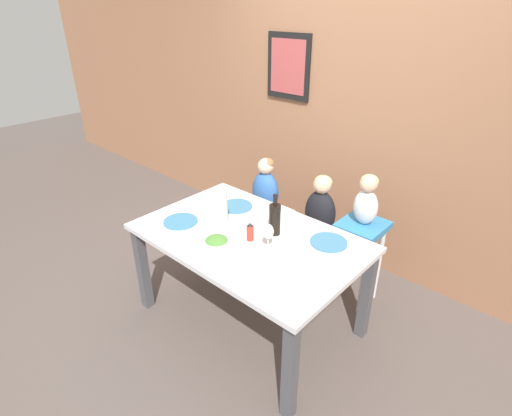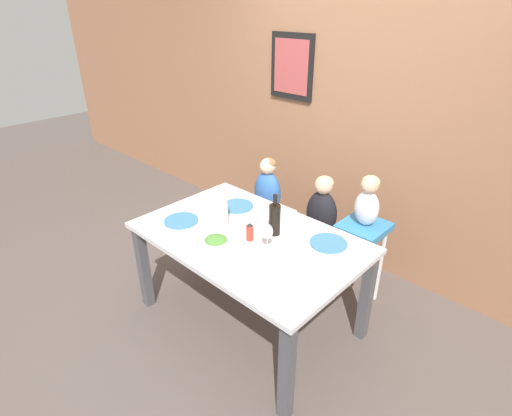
{
  "view_description": "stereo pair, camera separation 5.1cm",
  "coord_description": "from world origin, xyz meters",
  "px_view_note": "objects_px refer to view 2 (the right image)",
  "views": [
    {
      "loc": [
        1.58,
        -1.68,
        2.15
      ],
      "look_at": [
        0.0,
        0.07,
        0.92
      ],
      "focal_mm": 28.0,
      "sensor_mm": 36.0,
      "label": 1
    },
    {
      "loc": [
        1.62,
        -1.64,
        2.15
      ],
      "look_at": [
        0.0,
        0.07,
        0.92
      ],
      "focal_mm": 28.0,
      "sensor_mm": 36.0,
      "label": 2
    }
  ],
  "objects_px": {
    "wine_bottle": "(275,219)",
    "dinner_plate_back_left": "(237,206)",
    "paper_towel_roll": "(220,209)",
    "person_baby_right": "(368,200)",
    "chair_far_center": "(319,242)",
    "person_child_left": "(268,187)",
    "wine_glass_near": "(267,232)",
    "chair_far_left": "(267,219)",
    "person_child_center": "(322,208)",
    "salad_bowl_large": "(216,243)",
    "dinner_plate_front_left": "(181,221)",
    "dinner_plate_back_right": "(328,243)",
    "chair_right_highchair": "(362,243)"
  },
  "relations": [
    {
      "from": "person_child_left",
      "to": "wine_glass_near",
      "type": "relative_size",
      "value": 2.85
    },
    {
      "from": "person_baby_right",
      "to": "dinner_plate_back_right",
      "type": "distance_m",
      "value": 0.49
    },
    {
      "from": "wine_bottle",
      "to": "chair_far_center",
      "type": "bearing_deg",
      "value": 92.76
    },
    {
      "from": "chair_far_center",
      "to": "wine_glass_near",
      "type": "xyz_separation_m",
      "value": [
        0.12,
        -0.78,
        0.49
      ]
    },
    {
      "from": "paper_towel_roll",
      "to": "salad_bowl_large",
      "type": "relative_size",
      "value": 1.61
    },
    {
      "from": "person_baby_right",
      "to": "dinner_plate_back_right",
      "type": "xyz_separation_m",
      "value": [
        -0.0,
        -0.46,
        -0.15
      ]
    },
    {
      "from": "person_child_center",
      "to": "dinner_plate_back_left",
      "type": "bearing_deg",
      "value": -131.22
    },
    {
      "from": "dinner_plate_back_left",
      "to": "dinner_plate_front_left",
      "type": "bearing_deg",
      "value": -106.47
    },
    {
      "from": "paper_towel_roll",
      "to": "wine_glass_near",
      "type": "relative_size",
      "value": 1.53
    },
    {
      "from": "paper_towel_roll",
      "to": "person_baby_right",
      "type": "bearing_deg",
      "value": 48.98
    },
    {
      "from": "person_child_center",
      "to": "wine_glass_near",
      "type": "height_order",
      "value": "person_child_center"
    },
    {
      "from": "salad_bowl_large",
      "to": "wine_glass_near",
      "type": "bearing_deg",
      "value": 43.47
    },
    {
      "from": "chair_far_center",
      "to": "person_child_center",
      "type": "height_order",
      "value": "person_child_center"
    },
    {
      "from": "person_baby_right",
      "to": "dinner_plate_back_right",
      "type": "relative_size",
      "value": 1.57
    },
    {
      "from": "person_child_left",
      "to": "dinner_plate_back_left",
      "type": "bearing_deg",
      "value": -74.81
    },
    {
      "from": "chair_far_center",
      "to": "dinner_plate_front_left",
      "type": "distance_m",
      "value": 1.16
    },
    {
      "from": "chair_far_left",
      "to": "dinner_plate_back_right",
      "type": "relative_size",
      "value": 1.86
    },
    {
      "from": "wine_bottle",
      "to": "wine_glass_near",
      "type": "distance_m",
      "value": 0.19
    },
    {
      "from": "person_child_center",
      "to": "salad_bowl_large",
      "type": "distance_m",
      "value": 1.01
    },
    {
      "from": "chair_far_center",
      "to": "person_baby_right",
      "type": "bearing_deg",
      "value": 0.16
    },
    {
      "from": "chair_right_highchair",
      "to": "person_child_left",
      "type": "relative_size",
      "value": 1.36
    },
    {
      "from": "chair_far_left",
      "to": "person_child_left",
      "type": "height_order",
      "value": "person_child_left"
    },
    {
      "from": "chair_far_center",
      "to": "paper_towel_roll",
      "type": "relative_size",
      "value": 1.66
    },
    {
      "from": "chair_far_center",
      "to": "dinner_plate_back_right",
      "type": "bearing_deg",
      "value": -51.34
    },
    {
      "from": "paper_towel_roll",
      "to": "dinner_plate_front_left",
      "type": "height_order",
      "value": "paper_towel_roll"
    },
    {
      "from": "salad_bowl_large",
      "to": "dinner_plate_back_right",
      "type": "bearing_deg",
      "value": 48.01
    },
    {
      "from": "person_child_left",
      "to": "wine_glass_near",
      "type": "distance_m",
      "value": 1.06
    },
    {
      "from": "dinner_plate_back_left",
      "to": "dinner_plate_back_right",
      "type": "xyz_separation_m",
      "value": [
        0.81,
        0.04,
        0.0
      ]
    },
    {
      "from": "person_child_left",
      "to": "dinner_plate_front_left",
      "type": "xyz_separation_m",
      "value": [
        0.01,
        -0.94,
        0.05
      ]
    },
    {
      "from": "wine_glass_near",
      "to": "chair_far_left",
      "type": "bearing_deg",
      "value": 131.71
    },
    {
      "from": "wine_glass_near",
      "to": "dinner_plate_back_right",
      "type": "xyz_separation_m",
      "value": [
        0.25,
        0.32,
        -0.12
      ]
    },
    {
      "from": "paper_towel_roll",
      "to": "salad_bowl_large",
      "type": "bearing_deg",
      "value": -47.81
    },
    {
      "from": "salad_bowl_large",
      "to": "person_child_center",
      "type": "bearing_deg",
      "value": 83.34
    },
    {
      "from": "dinner_plate_front_left",
      "to": "wine_bottle",
      "type": "bearing_deg",
      "value": 28.96
    },
    {
      "from": "chair_far_center",
      "to": "dinner_plate_front_left",
      "type": "relative_size",
      "value": 1.86
    },
    {
      "from": "person_child_left",
      "to": "dinner_plate_back_right",
      "type": "xyz_separation_m",
      "value": [
        0.95,
        -0.46,
        0.05
      ]
    },
    {
      "from": "chair_right_highchair",
      "to": "dinner_plate_front_left",
      "type": "xyz_separation_m",
      "value": [
        -0.94,
        -0.94,
        0.21
      ]
    },
    {
      "from": "chair_far_left",
      "to": "salad_bowl_large",
      "type": "height_order",
      "value": "salad_bowl_large"
    },
    {
      "from": "person_child_left",
      "to": "person_baby_right",
      "type": "distance_m",
      "value": 0.97
    },
    {
      "from": "person_child_left",
      "to": "chair_far_left",
      "type": "bearing_deg",
      "value": -90.0
    },
    {
      "from": "chair_far_center",
      "to": "chair_right_highchair",
      "type": "height_order",
      "value": "chair_right_highchair"
    },
    {
      "from": "wine_bottle",
      "to": "dinner_plate_back_left",
      "type": "relative_size",
      "value": 1.2
    },
    {
      "from": "dinner_plate_back_left",
      "to": "dinner_plate_back_right",
      "type": "distance_m",
      "value": 0.81
    },
    {
      "from": "person_child_center",
      "to": "person_baby_right",
      "type": "distance_m",
      "value": 0.42
    },
    {
      "from": "paper_towel_roll",
      "to": "dinner_plate_front_left",
      "type": "bearing_deg",
      "value": -149.7
    },
    {
      "from": "wine_bottle",
      "to": "salad_bowl_large",
      "type": "distance_m",
      "value": 0.43
    },
    {
      "from": "chair_far_left",
      "to": "dinner_plate_back_left",
      "type": "relative_size",
      "value": 1.86
    },
    {
      "from": "chair_far_left",
      "to": "paper_towel_roll",
      "type": "xyz_separation_m",
      "value": [
        0.26,
        -0.79,
        0.5
      ]
    },
    {
      "from": "dinner_plate_front_left",
      "to": "person_child_left",
      "type": "bearing_deg",
      "value": 90.43
    },
    {
      "from": "dinner_plate_front_left",
      "to": "chair_right_highchair",
      "type": "bearing_deg",
      "value": 44.84
    }
  ]
}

